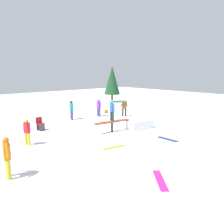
{
  "coord_description": "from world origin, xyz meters",
  "views": [
    {
      "loc": [
        9.05,
        10.31,
        3.86
      ],
      "look_at": [
        0.0,
        0.0,
        1.31
      ],
      "focal_mm": 35.0,
      "sensor_mm": 36.0,
      "label": 1
    }
  ],
  "objects_px": {
    "backpack_on_snow": "(106,111)",
    "loose_snowboard_navy": "(168,139)",
    "bystander_teal": "(72,109)",
    "bystander_brown": "(124,107)",
    "main_rider_on_rail": "(112,111)",
    "bystander_purple": "(99,107)",
    "loose_snowboard_lime": "(114,147)",
    "rail_feature": "(112,123)",
    "bystander_orange": "(7,155)",
    "bystander_red": "(27,131)",
    "pine_tree_near": "(112,80)",
    "loose_snowboard_magenta": "(160,180)",
    "folding_chair": "(40,124)"
  },
  "relations": [
    {
      "from": "bystander_red",
      "to": "bystander_orange",
      "type": "bearing_deg",
      "value": -47.28
    },
    {
      "from": "bystander_teal",
      "to": "pine_tree_near",
      "type": "bearing_deg",
      "value": -44.08
    },
    {
      "from": "rail_feature",
      "to": "bystander_orange",
      "type": "relative_size",
      "value": 1.66
    },
    {
      "from": "loose_snowboard_navy",
      "to": "backpack_on_snow",
      "type": "relative_size",
      "value": 3.8
    },
    {
      "from": "bystander_brown",
      "to": "bystander_purple",
      "type": "distance_m",
      "value": 2.23
    },
    {
      "from": "bystander_purple",
      "to": "pine_tree_near",
      "type": "height_order",
      "value": "pine_tree_near"
    },
    {
      "from": "rail_feature",
      "to": "loose_snowboard_navy",
      "type": "relative_size",
      "value": 2.0
    },
    {
      "from": "bystander_purple",
      "to": "loose_snowboard_lime",
      "type": "bearing_deg",
      "value": 150.64
    },
    {
      "from": "loose_snowboard_lime",
      "to": "pine_tree_near",
      "type": "distance_m",
      "value": 17.47
    },
    {
      "from": "backpack_on_snow",
      "to": "pine_tree_near",
      "type": "relative_size",
      "value": 0.07
    },
    {
      "from": "main_rider_on_rail",
      "to": "bystander_brown",
      "type": "bearing_deg",
      "value": -126.71
    },
    {
      "from": "bystander_purple",
      "to": "bystander_orange",
      "type": "xyz_separation_m",
      "value": [
        9.41,
        6.71,
        0.03
      ]
    },
    {
      "from": "bystander_purple",
      "to": "bystander_teal",
      "type": "distance_m",
      "value": 2.51
    },
    {
      "from": "bystander_purple",
      "to": "loose_snowboard_lime",
      "type": "height_order",
      "value": "bystander_purple"
    },
    {
      "from": "bystander_teal",
      "to": "pine_tree_near",
      "type": "xyz_separation_m",
      "value": [
        -9.48,
        -5.83,
        1.9
      ]
    },
    {
      "from": "backpack_on_snow",
      "to": "pine_tree_near",
      "type": "distance_m",
      "value": 8.29
    },
    {
      "from": "bystander_red",
      "to": "loose_snowboard_lime",
      "type": "bearing_deg",
      "value": 27.56
    },
    {
      "from": "pine_tree_near",
      "to": "bystander_orange",
      "type": "bearing_deg",
      "value": 38.2
    },
    {
      "from": "backpack_on_snow",
      "to": "loose_snowboard_magenta",
      "type": "bearing_deg",
      "value": -113.42
    },
    {
      "from": "backpack_on_snow",
      "to": "bystander_orange",
      "type": "bearing_deg",
      "value": -137.87
    },
    {
      "from": "main_rider_on_rail",
      "to": "pine_tree_near",
      "type": "distance_m",
      "value": 14.35
    },
    {
      "from": "bystander_teal",
      "to": "loose_snowboard_magenta",
      "type": "bearing_deg",
      "value": 179.47
    },
    {
      "from": "rail_feature",
      "to": "bystander_brown",
      "type": "relative_size",
      "value": 1.78
    },
    {
      "from": "rail_feature",
      "to": "pine_tree_near",
      "type": "height_order",
      "value": "pine_tree_near"
    },
    {
      "from": "rail_feature",
      "to": "main_rider_on_rail",
      "type": "relative_size",
      "value": 1.64
    },
    {
      "from": "bystander_purple",
      "to": "bystander_red",
      "type": "relative_size",
      "value": 1.07
    },
    {
      "from": "main_rider_on_rail",
      "to": "bystander_red",
      "type": "relative_size",
      "value": 1.11
    },
    {
      "from": "backpack_on_snow",
      "to": "bystander_brown",
      "type": "bearing_deg",
      "value": -74.26
    },
    {
      "from": "folding_chair",
      "to": "bystander_teal",
      "type": "bearing_deg",
      "value": 19.5
    },
    {
      "from": "rail_feature",
      "to": "bystander_red",
      "type": "xyz_separation_m",
      "value": [
        5.08,
        -1.01,
        0.18
      ]
    },
    {
      "from": "bystander_purple",
      "to": "loose_snowboard_magenta",
      "type": "height_order",
      "value": "bystander_purple"
    },
    {
      "from": "pine_tree_near",
      "to": "loose_snowboard_magenta",
      "type": "bearing_deg",
      "value": 53.49
    },
    {
      "from": "loose_snowboard_lime",
      "to": "folding_chair",
      "type": "xyz_separation_m",
      "value": [
        1.48,
        -5.74,
        0.4
      ]
    },
    {
      "from": "bystander_purple",
      "to": "pine_tree_near",
      "type": "relative_size",
      "value": 0.33
    },
    {
      "from": "bystander_purple",
      "to": "loose_snowboard_lime",
      "type": "xyz_separation_m",
      "value": [
        4.3,
        6.83,
        -0.83
      ]
    },
    {
      "from": "bystander_brown",
      "to": "loose_snowboard_lime",
      "type": "distance_m",
      "value": 8.09
    },
    {
      "from": "rail_feature",
      "to": "bystander_orange",
      "type": "height_order",
      "value": "bystander_orange"
    },
    {
      "from": "bystander_orange",
      "to": "main_rider_on_rail",
      "type": "bearing_deg",
      "value": -64.14
    },
    {
      "from": "bystander_purple",
      "to": "bystander_red",
      "type": "distance_m",
      "value": 8.3
    },
    {
      "from": "bystander_purple",
      "to": "backpack_on_snow",
      "type": "xyz_separation_m",
      "value": [
        -1.39,
        -0.67,
        -0.68
      ]
    },
    {
      "from": "bystander_teal",
      "to": "loose_snowboard_navy",
      "type": "relative_size",
      "value": 1.2
    },
    {
      "from": "bystander_teal",
      "to": "bystander_brown",
      "type": "bearing_deg",
      "value": -99.2
    },
    {
      "from": "backpack_on_snow",
      "to": "loose_snowboard_navy",
      "type": "bearing_deg",
      "value": -98.41
    },
    {
      "from": "main_rider_on_rail",
      "to": "bystander_orange",
      "type": "xyz_separation_m",
      "value": [
        6.98,
        2.18,
        -0.5
      ]
    },
    {
      "from": "bystander_orange",
      "to": "backpack_on_snow",
      "type": "distance_m",
      "value": 13.11
    },
    {
      "from": "bystander_red",
      "to": "backpack_on_snow",
      "type": "relative_size",
      "value": 4.14
    },
    {
      "from": "main_rider_on_rail",
      "to": "loose_snowboard_navy",
      "type": "bearing_deg",
      "value": 128.6
    },
    {
      "from": "bystander_red",
      "to": "pine_tree_near",
      "type": "bearing_deg",
      "value": 107.2
    },
    {
      "from": "bystander_teal",
      "to": "bystander_orange",
      "type": "bearing_deg",
      "value": 150.0
    },
    {
      "from": "bystander_teal",
      "to": "main_rider_on_rail",
      "type": "bearing_deg",
      "value": -165.02
    }
  ]
}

